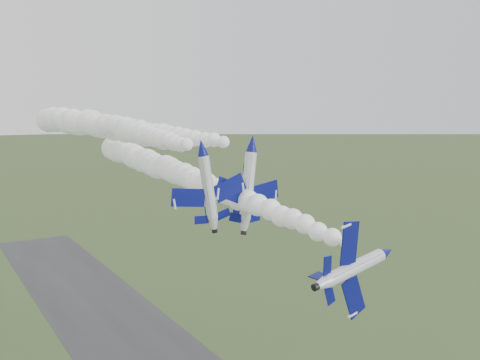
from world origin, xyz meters
The scene contains 6 objects.
jet_lead centered at (5.52, -3.13, 32.51)m, with size 3.22×11.71×9.57m.
smoke_trail_jet_lead centered at (3.03, 35.56, 35.73)m, with size 5.06×72.10×5.06m, color white, non-canonical shape.
jet_pair_left centered at (-3.39, 20.37, 42.15)m, with size 10.48×12.62×3.34m.
smoke_trail_jet_pair_left centered at (-1.33, 55.79, 43.04)m, with size 5.61×65.33×5.61m, color white, non-canonical shape.
jet_pair_right centered at (4.91, 21.25, 42.34)m, with size 11.70×13.92×3.55m.
smoke_trail_jet_pair_right centered at (-1.70, 58.14, 43.53)m, with size 5.57×68.15×5.57m, color white, non-canonical shape.
Camera 1 is at (-35.07, -40.45, 47.04)m, focal length 40.00 mm.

